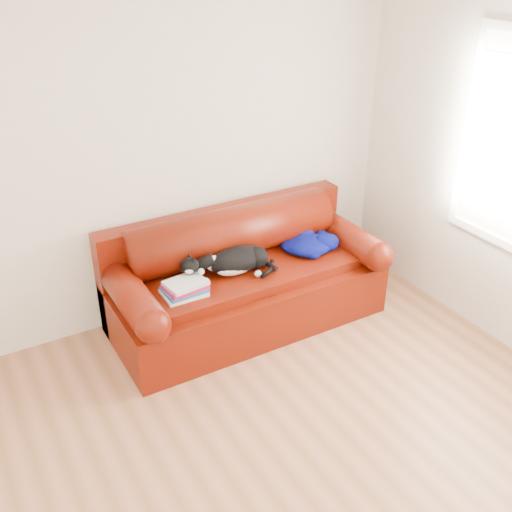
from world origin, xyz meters
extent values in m
plane|color=brown|center=(0.00, 0.00, 0.00)|extent=(4.50, 4.50, 0.00)
cube|color=beige|center=(0.00, 2.00, 1.30)|extent=(4.50, 0.02, 2.60)
cube|color=#3A0C02|center=(0.70, 1.50, 0.21)|extent=(2.10, 0.90, 0.42)
cube|color=#3A0C02|center=(0.70, 1.45, 0.45)|extent=(1.66, 0.62, 0.10)
cylinder|color=black|center=(-0.23, 1.17, 0.03)|extent=(0.06, 0.06, 0.05)
cylinder|color=black|center=(1.63, 1.17, 0.03)|extent=(0.06, 0.06, 0.05)
cylinder|color=black|center=(-0.23, 1.83, 0.03)|extent=(0.06, 0.06, 0.05)
cylinder|color=black|center=(1.63, 1.83, 0.03)|extent=(0.06, 0.06, 0.05)
cube|color=#3A0C02|center=(0.70, 1.86, 0.42)|extent=(2.10, 0.18, 0.85)
cylinder|color=#3A0C02|center=(0.70, 1.75, 0.68)|extent=(1.70, 0.40, 0.40)
cylinder|color=#3A0C02|center=(-0.23, 1.50, 0.54)|extent=(0.24, 0.88, 0.24)
sphere|color=#3A0C02|center=(-0.23, 1.06, 0.54)|extent=(0.24, 0.24, 0.24)
cylinder|color=#3A0C02|center=(1.63, 1.50, 0.54)|extent=(0.24, 0.88, 0.24)
sphere|color=#3A0C02|center=(1.63, 1.06, 0.54)|extent=(0.24, 0.24, 0.24)
cube|color=silver|center=(0.13, 1.37, 0.51)|extent=(0.30, 0.23, 0.02)
cube|color=white|center=(0.13, 1.37, 0.51)|extent=(0.29, 0.22, 0.02)
cube|color=#1F58AA|center=(0.13, 1.37, 0.54)|extent=(0.30, 0.23, 0.02)
cube|color=white|center=(0.13, 1.37, 0.54)|extent=(0.29, 0.22, 0.02)
cube|color=#BC153A|center=(0.13, 1.37, 0.56)|extent=(0.30, 0.24, 0.02)
cube|color=white|center=(0.13, 1.37, 0.56)|extent=(0.29, 0.23, 0.02)
cube|color=silver|center=(0.13, 1.37, 0.59)|extent=(0.30, 0.25, 0.02)
cube|color=white|center=(0.13, 1.37, 0.59)|extent=(0.29, 0.23, 0.02)
ellipsoid|color=black|center=(0.62, 1.47, 0.60)|extent=(0.52, 0.39, 0.19)
ellipsoid|color=silver|center=(0.58, 1.42, 0.56)|extent=(0.35, 0.24, 0.12)
ellipsoid|color=silver|center=(0.43, 1.50, 0.60)|extent=(0.16, 0.16, 0.12)
ellipsoid|color=black|center=(0.75, 1.43, 0.58)|extent=(0.24, 0.24, 0.16)
ellipsoid|color=black|center=(0.33, 1.57, 0.66)|extent=(0.17, 0.16, 0.12)
ellipsoid|color=silver|center=(0.31, 1.53, 0.64)|extent=(0.08, 0.07, 0.05)
sphere|color=#BF7272|center=(0.29, 1.52, 0.64)|extent=(0.02, 0.02, 0.02)
cone|color=black|center=(0.33, 1.53, 0.71)|extent=(0.06, 0.06, 0.06)
cone|color=black|center=(0.35, 1.59, 0.71)|extent=(0.06, 0.06, 0.06)
cylinder|color=black|center=(0.84, 1.37, 0.53)|extent=(0.05, 0.17, 0.04)
sphere|color=silver|center=(0.39, 1.49, 0.52)|extent=(0.04, 0.04, 0.04)
sphere|color=silver|center=(0.70, 1.32, 0.52)|extent=(0.04, 0.04, 0.04)
ellipsoid|color=#02074A|center=(1.26, 1.46, 0.56)|extent=(0.37, 0.34, 0.12)
ellipsoid|color=#02074A|center=(1.39, 1.42, 0.57)|extent=(0.23, 0.20, 0.14)
ellipsoid|color=#02074A|center=(1.17, 1.52, 0.55)|extent=(0.22, 0.26, 0.09)
ellipsoid|color=#02074A|center=(1.29, 1.57, 0.57)|extent=(0.19, 0.15, 0.14)
ellipsoid|color=#02074A|center=(1.22, 1.37, 0.54)|extent=(0.14, 0.16, 0.09)
ellipsoid|color=silver|center=(1.32, 1.40, 0.58)|extent=(0.17, 0.06, 0.04)
camera|label=1|loc=(-1.23, -2.00, 2.76)|focal=42.00mm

